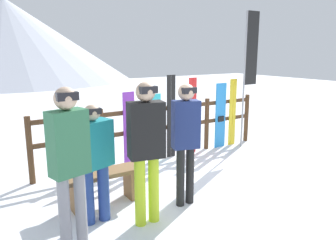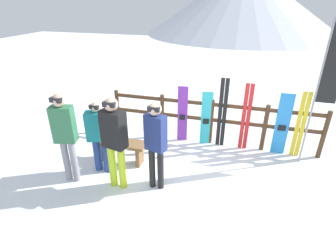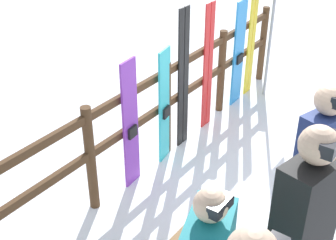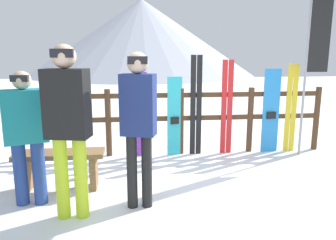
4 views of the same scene
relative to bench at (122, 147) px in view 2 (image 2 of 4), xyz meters
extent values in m
plane|color=white|center=(1.77, -0.29, -0.36)|extent=(40.00, 40.00, 0.00)
cone|color=silver|center=(1.77, 23.37, 2.64)|extent=(18.00, 18.00, 6.00)
cylinder|color=#4C331E|center=(-0.72, 1.37, 0.22)|extent=(0.10, 0.10, 1.15)
cylinder|color=#4C331E|center=(0.52, 1.37, 0.22)|extent=(0.10, 0.10, 1.15)
cylinder|color=#4C331E|center=(1.77, 1.37, 0.22)|extent=(0.10, 0.10, 1.15)
cylinder|color=#4C331E|center=(3.01, 1.37, 0.22)|extent=(0.10, 0.10, 1.15)
cylinder|color=#4C331E|center=(4.25, 1.37, 0.22)|extent=(0.10, 0.10, 1.15)
cube|color=#4C331E|center=(1.77, 1.37, 0.28)|extent=(4.97, 0.05, 0.08)
cube|color=#4C331E|center=(1.77, 1.37, 0.68)|extent=(4.97, 0.05, 0.08)
cube|color=brown|center=(0.00, 0.00, 0.11)|extent=(1.12, 0.36, 0.06)
cube|color=brown|center=(-0.42, 0.00, -0.14)|extent=(0.08, 0.29, 0.44)
cube|color=brown|center=(0.42, 0.00, -0.14)|extent=(0.08, 0.29, 0.44)
cylinder|color=black|center=(0.92, -0.62, 0.07)|extent=(0.12, 0.12, 0.85)
cylinder|color=black|center=(1.09, -0.62, 0.07)|extent=(0.12, 0.12, 0.85)
cube|color=navy|center=(1.00, -0.62, 0.83)|extent=(0.41, 0.31, 0.67)
sphere|color=#D8B293|center=(1.00, -0.62, 1.28)|extent=(0.23, 0.23, 0.23)
cube|color=black|center=(1.00, -0.69, 1.31)|extent=(0.21, 0.08, 0.08)
cylinder|color=gray|center=(-0.77, -0.86, 0.09)|extent=(0.13, 0.13, 0.89)
cylinder|color=gray|center=(-0.59, -0.86, 0.09)|extent=(0.13, 0.13, 0.89)
cube|color=#33724C|center=(-0.68, -0.86, 0.88)|extent=(0.44, 0.31, 0.70)
sphere|color=#D8B293|center=(-0.68, -0.86, 1.35)|extent=(0.24, 0.24, 0.24)
cube|color=black|center=(-0.68, -0.93, 1.38)|extent=(0.22, 0.08, 0.08)
cylinder|color=#B7D826|center=(0.19, -0.79, 0.09)|extent=(0.14, 0.14, 0.88)
cylinder|color=#B7D826|center=(0.38, -0.79, 0.09)|extent=(0.14, 0.14, 0.88)
cube|color=black|center=(0.28, -0.79, 0.88)|extent=(0.48, 0.33, 0.70)
sphere|color=#D8B293|center=(0.28, -0.79, 1.35)|extent=(0.24, 0.24, 0.24)
cube|color=black|center=(0.28, -0.86, 1.38)|extent=(0.22, 0.08, 0.08)
cylinder|color=navy|center=(-0.36, -0.41, 0.02)|extent=(0.15, 0.15, 0.75)
cylinder|color=navy|center=(-0.15, -0.41, 0.02)|extent=(0.15, 0.15, 0.75)
cube|color=teal|center=(-0.25, -0.41, 0.69)|extent=(0.52, 0.39, 0.59)
sphere|color=#D8B293|center=(-0.25, -0.41, 1.09)|extent=(0.20, 0.20, 0.20)
cube|color=black|center=(-0.25, -0.47, 1.12)|extent=(0.18, 0.07, 0.07)
cube|color=purple|center=(1.06, 1.31, 0.36)|extent=(0.25, 0.05, 1.43)
cube|color=black|center=(1.06, 1.28, 0.29)|extent=(0.14, 0.04, 0.12)
cube|color=#2DBFCC|center=(1.65, 1.31, 0.32)|extent=(0.26, 0.07, 1.35)
cube|color=black|center=(1.65, 1.28, 0.25)|extent=(0.15, 0.06, 0.12)
cube|color=black|center=(1.96, 1.31, 0.50)|extent=(0.09, 0.02, 1.71)
cube|color=black|center=(2.07, 1.31, 0.50)|extent=(0.09, 0.02, 1.71)
cube|color=red|center=(2.51, 1.31, 0.46)|extent=(0.09, 0.02, 1.63)
cube|color=red|center=(2.61, 1.31, 0.46)|extent=(0.09, 0.02, 1.63)
cube|color=#288CE0|center=(3.36, 1.31, 0.38)|extent=(0.30, 0.04, 1.48)
cube|color=black|center=(3.36, 1.28, 0.31)|extent=(0.17, 0.04, 0.12)
cube|color=yellow|center=(3.67, 1.31, 0.42)|extent=(0.09, 0.02, 1.55)
cube|color=yellow|center=(3.78, 1.31, 0.42)|extent=(0.09, 0.02, 1.55)
cylinder|color=#99999E|center=(3.81, 1.07, 1.16)|extent=(0.04, 0.04, 3.03)
cube|color=black|center=(4.01, 1.07, 1.88)|extent=(0.36, 0.01, 1.60)
camera|label=1|loc=(-1.58, -4.20, 1.83)|focal=35.00mm
camera|label=2|loc=(2.31, -4.46, 2.99)|focal=28.00mm
camera|label=3|loc=(-2.02, -1.39, 2.82)|focal=50.00mm
camera|label=4|loc=(0.95, -4.14, 1.38)|focal=35.00mm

